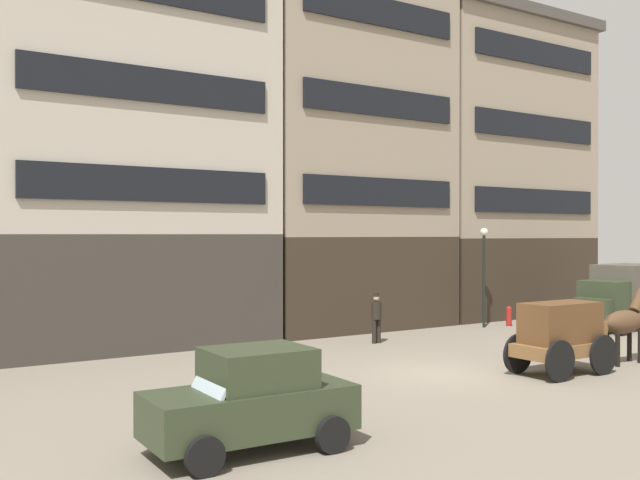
% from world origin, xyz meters
% --- Properties ---
extents(ground_plane, '(120.00, 120.00, 0.00)m').
position_xyz_m(ground_plane, '(0.00, 0.00, 0.00)').
color(ground_plane, slate).
extents(building_center_left, '(10.25, 6.42, 13.88)m').
position_xyz_m(building_center_left, '(-5.57, 10.40, 6.98)').
color(building_center_left, '#38332D').
rests_on(building_center_left, ground_plane).
extents(building_center_right, '(9.03, 6.42, 18.26)m').
position_xyz_m(building_center_right, '(3.72, 10.40, 9.17)').
color(building_center_right, '#33281E').
rests_on(building_center_right, ground_plane).
extents(building_far_right, '(9.81, 6.42, 14.39)m').
position_xyz_m(building_far_right, '(12.79, 10.40, 7.24)').
color(building_far_right, '#33281E').
rests_on(building_far_right, ground_plane).
extents(cargo_wagon, '(2.92, 1.53, 1.98)m').
position_xyz_m(cargo_wagon, '(2.68, -1.90, 1.15)').
color(cargo_wagon, brown).
rests_on(cargo_wagon, ground_plane).
extents(draft_horse, '(2.34, 0.62, 2.30)m').
position_xyz_m(draft_horse, '(5.63, -1.90, 1.27)').
color(draft_horse, '#513823').
rests_on(draft_horse, ground_plane).
extents(delivery_truck_near, '(4.49, 2.47, 2.62)m').
position_xyz_m(delivery_truck_near, '(12.53, 2.86, 1.42)').
color(delivery_truck_near, '#2D3823').
rests_on(delivery_truck_near, ground_plane).
extents(sedan_dark, '(3.76, 1.98, 1.83)m').
position_xyz_m(sedan_dark, '(-7.82, -3.45, 0.91)').
color(sedan_dark, '#2D3823').
rests_on(sedan_dark, ground_plane).
extents(pedestrian_officer, '(0.46, 0.46, 1.79)m').
position_xyz_m(pedestrian_officer, '(1.92, 5.40, 0.98)').
color(pedestrian_officer, black).
rests_on(pedestrian_officer, ground_plane).
extents(streetlamp_curbside, '(0.32, 0.32, 4.12)m').
position_xyz_m(streetlamp_curbside, '(8.33, 6.38, 2.67)').
color(streetlamp_curbside, black).
rests_on(streetlamp_curbside, ground_plane).
extents(fire_hydrant_curbside, '(0.24, 0.24, 0.83)m').
position_xyz_m(fire_hydrant_curbside, '(9.56, 6.13, 0.43)').
color(fire_hydrant_curbside, maroon).
rests_on(fire_hydrant_curbside, ground_plane).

